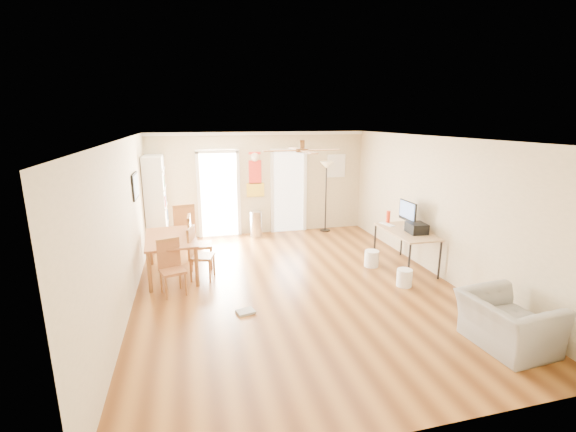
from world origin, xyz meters
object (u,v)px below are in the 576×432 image
object	(u,v)px
dining_chair_right_b	(202,254)
printer	(417,228)
computer_desk	(405,249)
dining_chair_near	(172,268)
armchair	(507,322)
wastebasket_a	(372,258)
trash_can	(256,224)
bookshelf	(156,202)
dining_chair_far	(183,228)
dining_chair_right_a	(201,242)
dining_table	(172,256)
torchiere_lamp	(326,197)
wastebasket_b	(404,278)

from	to	relation	value
dining_chair_right_b	printer	size ratio (longest dim) A/B	2.60
dining_chair_right_b	computer_desk	size ratio (longest dim) A/B	0.69
dining_chair_near	armchair	world-z (taller)	dining_chair_near
computer_desk	wastebasket_a	world-z (taller)	computer_desk
armchair	computer_desk	bearing A→B (deg)	-7.74
wastebasket_a	trash_can	bearing A→B (deg)	126.18
bookshelf	dining_chair_far	xyz separation A→B (m)	(0.58, -0.62, -0.50)
dining_chair_right_a	computer_desk	xyz separation A→B (m)	(3.94, -1.01, -0.15)
dining_table	wastebasket_a	xyz separation A→B (m)	(3.89, -0.55, -0.21)
trash_can	bookshelf	bearing A→B (deg)	-176.34
torchiere_lamp	dining_chair_far	bearing A→B (deg)	-167.11
dining_chair_right_b	dining_chair_far	xyz separation A→B (m)	(-0.34, 1.65, 0.07)
dining_chair_right_b	trash_can	world-z (taller)	dining_chair_right_b
dining_table	torchiere_lamp	bearing A→B (deg)	29.03
trash_can	wastebasket_b	size ratio (longest dim) A/B	2.10
dining_chair_right_a	bookshelf	bearing A→B (deg)	31.65
dining_chair_far	torchiere_lamp	xyz separation A→B (m)	(3.64, 0.83, 0.36)
dining_chair_near	torchiere_lamp	bearing A→B (deg)	21.12
bookshelf	dining_chair_far	bearing A→B (deg)	-30.08
computer_desk	printer	size ratio (longest dim) A/B	3.77
bookshelf	wastebasket_b	size ratio (longest dim) A/B	6.75
bookshelf	computer_desk	distance (m)	5.60
trash_can	wastebasket_a	bearing A→B (deg)	-53.82
bookshelf	dining_table	world-z (taller)	bookshelf
dining_chair_right_a	trash_can	bearing A→B (deg)	-34.64
dining_table	printer	size ratio (longest dim) A/B	3.99
computer_desk	wastebasket_b	xyz separation A→B (m)	(-0.47, -0.80, -0.23)
trash_can	printer	bearing A→B (deg)	-48.93
computer_desk	dining_table	bearing A→B (deg)	170.28
armchair	dining_chair_far	bearing A→B (deg)	35.96
dining_chair_near	wastebasket_a	bearing A→B (deg)	-12.20
dining_table	dining_chair_near	distance (m)	0.90
bookshelf	trash_can	size ratio (longest dim) A/B	3.21
dining_chair_far	printer	bearing A→B (deg)	141.53
computer_desk	dining_chair_right_b	bearing A→B (deg)	173.83
bookshelf	dining_table	bearing A→B (deg)	-62.12
dining_chair_right_a	dining_chair_near	distance (m)	1.24
dining_chair_near	dining_chair_far	size ratio (longest dim) A/B	0.84
printer	armchair	bearing A→B (deg)	-91.86
dining_chair_far	computer_desk	size ratio (longest dim) A/B	0.78
armchair	wastebasket_b	bearing A→B (deg)	3.93
dining_table	armchair	size ratio (longest dim) A/B	1.45
dining_chair_right_a	wastebasket_b	distance (m)	3.93
printer	wastebasket_b	size ratio (longest dim) A/B	1.21
wastebasket_a	bookshelf	bearing A→B (deg)	149.88
dining_chair_far	trash_can	xyz separation A→B (m)	(1.76, 0.77, -0.23)
dining_chair_near	printer	world-z (taller)	printer
dining_chair_right_a	wastebasket_b	world-z (taller)	dining_chair_right_a
dining_chair_right_a	dining_chair_far	bearing A→B (deg)	20.86
dining_chair_near	trash_can	world-z (taller)	dining_chair_near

